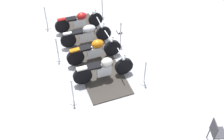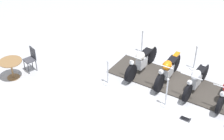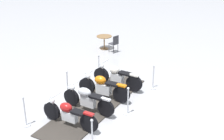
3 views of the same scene
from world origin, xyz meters
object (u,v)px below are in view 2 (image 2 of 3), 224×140
Objects in this scene: motorcycle_copper at (168,70)px; stanchion_right_mid at (166,96)px; motorcycle_chrome at (196,79)px; cafe_table at (11,65)px; cafe_chair_near_table at (31,58)px; info_placard at (186,118)px; stanchion_left_front at (142,45)px; stanchion_left_mid at (195,61)px; motorcycle_cream at (141,61)px; stanchion_right_front at (108,77)px.

stanchion_right_mid is at bearing 21.26° from motorcycle_copper.
motorcycle_chrome is 6.79m from cafe_table.
info_placard is at bearing 112.71° from cafe_chair_near_table.
motorcycle_chrome is 3.20m from stanchion_left_front.
cafe_table is (5.36, 2.24, 0.18)m from stanchion_right_mid.
stanchion_left_mid is 0.94× the size of stanchion_right_mid.
cafe_chair_near_table is (3.42, 2.54, 0.05)m from motorcycle_cream.
stanchion_right_mid is at bearing 96.37° from stanchion_left_mid.
stanchion_left_mid is 3.53m from stanchion_right_front.
info_placard is 0.41× the size of cafe_table.
motorcycle_copper is at bearing -137.67° from stanchion_right_front.
info_placard is at bearing 143.88° from stanchion_left_front.
cafe_table reaches higher than info_placard.
motorcycle_cream is 2.35× the size of cafe_chair_near_table.
cafe_chair_near_table is (-0.16, -0.81, -0.01)m from cafe_table.
info_placard is at bearing 13.12° from motorcycle_chrome.
motorcycle_chrome reaches higher than cafe_table.
motorcycle_chrome is at bearing -78.97° from info_placard.
motorcycle_chrome is at bearing 87.67° from motorcycle_copper.
stanchion_left_mid is (-0.40, -1.40, -0.16)m from motorcycle_copper.
stanchion_left_mid is at bearing -136.15° from cafe_table.
stanchion_left_front is 1.23× the size of cafe_table.
info_placard is (-3.50, 2.55, -0.28)m from stanchion_left_front.
motorcycle_copper is 2.09× the size of stanchion_left_front.
info_placard is (-1.57, 1.41, -0.45)m from motorcycle_copper.
cafe_table is at bearing 0.00° from cafe_chair_near_table.
motorcycle_chrome is at bearing -148.17° from cafe_table.
motorcycle_cream is 4.26m from cafe_chair_near_table.
stanchion_right_mid is 0.96m from info_placard.
stanchion_right_front is 3.22m from info_placard.
stanchion_left_mid reaches higher than cafe_table.
stanchion_right_front is 2.91× the size of info_placard.
stanchion_right_front reaches higher than motorcycle_chrome.
stanchion_right_front is (1.63, 1.49, -0.21)m from motorcycle_copper.
stanchion_right_mid is 5.40m from cafe_chair_near_table.
info_placard is (-1.17, 2.81, -0.29)m from stanchion_left_mid.
stanchion_left_mid reaches higher than motorcycle_cream.
motorcycle_copper is 1.95× the size of stanchion_right_mid.
motorcycle_copper reaches higher than info_placard.
motorcycle_copper reaches higher than motorcycle_chrome.
motorcycle_cream is at bearing -32.23° from info_placard.
stanchion_left_mid is 6.37m from cafe_chair_near_table.
motorcycle_chrome is 1.66m from info_placard.
cafe_table is at bearing 59.24° from stanchion_left_front.
info_placard is (-2.67, 1.29, -0.46)m from motorcycle_cream.
motorcycle_copper is at bearing 131.65° from cafe_chair_near_table.
stanchion_right_mid is 1.07× the size of stanchion_left_front.
motorcycle_cream is 2.20m from motorcycle_chrome.
stanchion_right_mid is (0.40, 1.34, -0.13)m from motorcycle_chrome.
motorcycle_copper is 5.82m from cafe_table.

